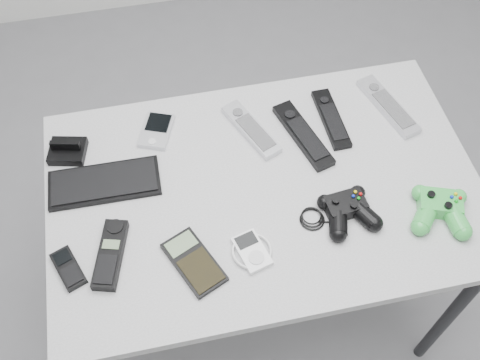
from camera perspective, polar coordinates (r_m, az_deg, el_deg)
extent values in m
plane|color=slate|center=(2.04, 0.55, -13.30)|extent=(3.50, 3.50, 0.00)
cube|color=gray|center=(1.42, 2.50, -1.00)|extent=(1.09, 0.70, 0.03)
cylinder|color=black|center=(1.77, 20.61, -12.67)|extent=(0.03, 0.03, 0.70)
cylinder|color=black|center=(1.90, -14.78, -2.13)|extent=(0.03, 0.03, 0.70)
cylinder|color=black|center=(2.01, 13.96, 2.80)|extent=(0.03, 0.03, 0.70)
cube|color=black|center=(1.45, -13.61, -0.26)|extent=(0.28, 0.12, 0.02)
cube|color=black|center=(1.52, -17.22, 3.11)|extent=(0.11, 0.10, 0.05)
cube|color=silver|center=(1.52, -8.48, 5.00)|extent=(0.11, 0.14, 0.02)
cube|color=silver|center=(1.51, 1.13, 5.20)|extent=(0.13, 0.21, 0.02)
cube|color=black|center=(1.50, 6.42, 4.61)|extent=(0.12, 0.24, 0.02)
cube|color=black|center=(1.55, 9.24, 6.20)|extent=(0.05, 0.21, 0.02)
cube|color=#B3B3BA|center=(1.61, 14.81, 7.32)|extent=(0.11, 0.24, 0.02)
cube|color=black|center=(1.35, -17.05, -8.57)|extent=(0.08, 0.12, 0.02)
cube|color=black|center=(1.34, -13.04, -7.36)|extent=(0.10, 0.18, 0.03)
cube|color=black|center=(1.30, -4.70, -8.30)|extent=(0.14, 0.18, 0.02)
cube|color=white|center=(1.31, 1.21, -7.22)|extent=(0.12, 0.12, 0.02)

